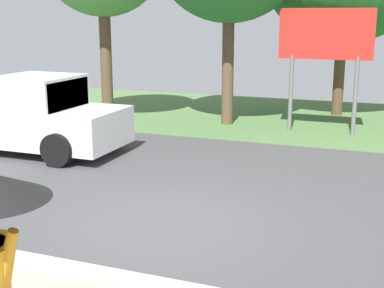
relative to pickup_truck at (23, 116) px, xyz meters
name	(u,v)px	position (x,y,z in m)	size (l,w,h in m)	color
ground_plane	(220,176)	(5.23, -0.25, -0.92)	(40.00, 22.00, 0.20)	#424244
pickup_truck	(23,116)	(0.00, 0.00, 0.00)	(5.20, 2.28, 1.88)	silver
roadside_billboard	(325,43)	(6.69, 4.68, 1.68)	(2.60, 0.12, 3.50)	slate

